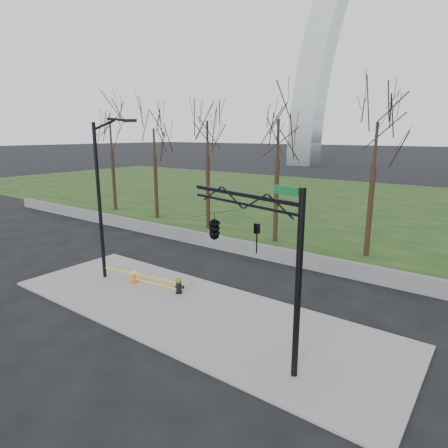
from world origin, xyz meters
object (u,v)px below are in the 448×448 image
Objects in this scene: traffic_cone at (134,275)px; traffic_signal_mast at (228,230)px; fire_hydrant at (179,286)px; street_light at (102,190)px.

traffic_cone is 7.92m from traffic_signal_mast.
fire_hydrant is at bearing 7.04° from traffic_cone.
fire_hydrant reaches higher than traffic_cone.
street_light is (-4.41, -0.68, 4.23)m from fire_hydrant.
street_light is at bearing -173.11° from traffic_signal_mast.
street_light is 8.58m from traffic_signal_mast.
traffic_cone is 4.52m from street_light.
traffic_cone is at bearing -177.42° from traffic_signal_mast.
street_light reaches higher than traffic_cone.
street_light reaches higher than fire_hydrant.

